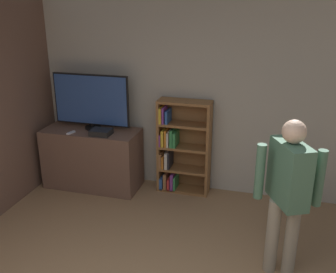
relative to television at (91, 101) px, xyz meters
name	(u,v)px	position (x,y,z in m)	size (l,w,h in m)	color
wall_back	(198,96)	(1.45, 0.32, 0.09)	(6.45, 0.09, 2.70)	#B2AD9E
tv_ledge	(93,158)	(0.00, -0.08, -0.83)	(1.36, 0.58, 0.86)	brown
television	(91,101)	(0.00, 0.00, 0.00)	(1.10, 0.22, 0.78)	black
game_console	(101,132)	(0.23, -0.22, -0.36)	(0.27, 0.22, 0.08)	black
remote_loose	(71,133)	(-0.20, -0.28, -0.39)	(0.08, 0.14, 0.02)	white
bookshelf	(180,149)	(1.24, 0.14, -0.63)	(0.73, 0.28, 1.33)	brown
person	(288,186)	(2.65, -1.32, -0.30)	(0.62, 0.53, 1.62)	gray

